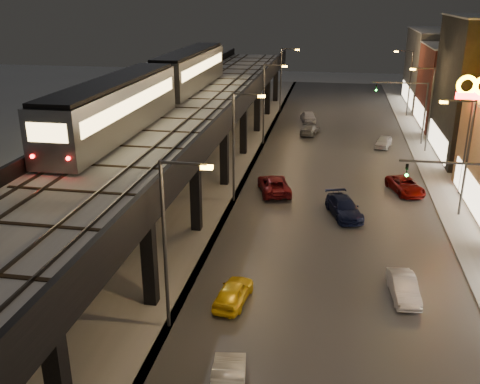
{
  "coord_description": "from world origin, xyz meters",
  "views": [
    {
      "loc": [
        7.03,
        -9.44,
        16.19
      ],
      "look_at": [
        1.77,
        20.07,
        5.0
      ],
      "focal_mm": 40.0,
      "sensor_mm": 36.0,
      "label": 1
    }
  ],
  "objects_px": {
    "car_near_white": "(228,383)",
    "car_onc_white": "(344,208)",
    "car_onc_red": "(383,142)",
    "car_far_white": "(308,117)",
    "car_mid_silver": "(274,185)",
    "car_onc_dark": "(405,186)",
    "car_taxi": "(233,293)",
    "subway_train": "(160,84)",
    "car_onc_silver": "(403,288)",
    "car_mid_dark": "(310,130)"
  },
  "relations": [
    {
      "from": "car_onc_white",
      "to": "car_onc_red",
      "type": "xyz_separation_m",
      "value": [
        4.42,
        20.68,
        -0.09
      ]
    },
    {
      "from": "car_onc_dark",
      "to": "car_mid_silver",
      "type": "bearing_deg",
      "value": 171.98
    },
    {
      "from": "car_near_white",
      "to": "car_onc_white",
      "type": "distance_m",
      "value": 21.32
    },
    {
      "from": "car_onc_silver",
      "to": "car_onc_white",
      "type": "xyz_separation_m",
      "value": [
        -3.26,
        11.36,
        0.07
      ]
    },
    {
      "from": "car_mid_silver",
      "to": "car_far_white",
      "type": "relative_size",
      "value": 1.16
    },
    {
      "from": "car_near_white",
      "to": "car_onc_dark",
      "type": "bearing_deg",
      "value": -118.83
    },
    {
      "from": "car_far_white",
      "to": "car_onc_red",
      "type": "height_order",
      "value": "car_far_white"
    },
    {
      "from": "subway_train",
      "to": "car_mid_silver",
      "type": "relative_size",
      "value": 7.71
    },
    {
      "from": "car_onc_silver",
      "to": "car_taxi",
      "type": "bearing_deg",
      "value": -172.05
    },
    {
      "from": "car_onc_dark",
      "to": "car_onc_red",
      "type": "distance_m",
      "value": 14.58
    },
    {
      "from": "car_near_white",
      "to": "car_mid_dark",
      "type": "relative_size",
      "value": 0.94
    },
    {
      "from": "car_near_white",
      "to": "car_onc_red",
      "type": "height_order",
      "value": "car_near_white"
    },
    {
      "from": "car_onc_dark",
      "to": "car_onc_white",
      "type": "xyz_separation_m",
      "value": [
        -5.23,
        -6.13,
        0.06
      ]
    },
    {
      "from": "car_taxi",
      "to": "car_mid_dark",
      "type": "height_order",
      "value": "car_taxi"
    },
    {
      "from": "car_near_white",
      "to": "car_mid_silver",
      "type": "bearing_deg",
      "value": -95.93
    },
    {
      "from": "car_near_white",
      "to": "car_mid_dark",
      "type": "height_order",
      "value": "car_near_white"
    },
    {
      "from": "car_onc_red",
      "to": "car_far_white",
      "type": "bearing_deg",
      "value": 143.89
    },
    {
      "from": "car_near_white",
      "to": "car_onc_silver",
      "type": "distance_m",
      "value": 12.44
    },
    {
      "from": "subway_train",
      "to": "car_mid_dark",
      "type": "height_order",
      "value": "subway_train"
    },
    {
      "from": "car_near_white",
      "to": "car_onc_white",
      "type": "relative_size",
      "value": 0.84
    },
    {
      "from": "subway_train",
      "to": "car_mid_silver",
      "type": "height_order",
      "value": "subway_train"
    },
    {
      "from": "car_taxi",
      "to": "car_onc_dark",
      "type": "bearing_deg",
      "value": -113.11
    },
    {
      "from": "car_taxi",
      "to": "car_onc_white",
      "type": "height_order",
      "value": "car_onc_white"
    },
    {
      "from": "car_onc_dark",
      "to": "car_near_white",
      "type": "bearing_deg",
      "value": -128.54
    },
    {
      "from": "car_taxi",
      "to": "car_onc_silver",
      "type": "height_order",
      "value": "car_taxi"
    },
    {
      "from": "subway_train",
      "to": "car_onc_white",
      "type": "bearing_deg",
      "value": -24.08
    },
    {
      "from": "car_onc_red",
      "to": "car_near_white",
      "type": "bearing_deg",
      "value": -87.61
    },
    {
      "from": "car_onc_silver",
      "to": "car_onc_white",
      "type": "height_order",
      "value": "car_onc_white"
    },
    {
      "from": "subway_train",
      "to": "car_mid_silver",
      "type": "bearing_deg",
      "value": -16.81
    },
    {
      "from": "car_far_white",
      "to": "car_onc_white",
      "type": "distance_m",
      "value": 32.14
    },
    {
      "from": "car_taxi",
      "to": "car_onc_dark",
      "type": "height_order",
      "value": "car_taxi"
    },
    {
      "from": "car_near_white",
      "to": "car_onc_white",
      "type": "height_order",
      "value": "car_onc_white"
    },
    {
      "from": "car_mid_silver",
      "to": "car_far_white",
      "type": "height_order",
      "value": "car_far_white"
    },
    {
      "from": "car_mid_silver",
      "to": "car_onc_dark",
      "type": "relative_size",
      "value": 1.13
    },
    {
      "from": "car_taxi",
      "to": "car_far_white",
      "type": "distance_m",
      "value": 45.41
    },
    {
      "from": "car_mid_silver",
      "to": "car_onc_white",
      "type": "bearing_deg",
      "value": 129.29
    },
    {
      "from": "car_mid_silver",
      "to": "car_onc_red",
      "type": "bearing_deg",
      "value": -137.19
    },
    {
      "from": "car_onc_white",
      "to": "car_onc_red",
      "type": "height_order",
      "value": "car_onc_white"
    },
    {
      "from": "car_near_white",
      "to": "car_onc_dark",
      "type": "xyz_separation_m",
      "value": [
        10.14,
        26.88,
        -0.03
      ]
    },
    {
      "from": "car_onc_white",
      "to": "car_onc_red",
      "type": "distance_m",
      "value": 21.15
    },
    {
      "from": "car_taxi",
      "to": "car_near_white",
      "type": "distance_m",
      "value": 7.28
    },
    {
      "from": "car_onc_silver",
      "to": "car_far_white",
      "type": "bearing_deg",
      "value": 94.89
    },
    {
      "from": "car_mid_silver",
      "to": "car_onc_silver",
      "type": "distance_m",
      "value": 18.05
    },
    {
      "from": "car_far_white",
      "to": "car_onc_silver",
      "type": "distance_m",
      "value": 43.88
    },
    {
      "from": "car_mid_silver",
      "to": "car_mid_dark",
      "type": "xyz_separation_m",
      "value": [
        1.92,
        20.85,
        -0.09
      ]
    },
    {
      "from": "car_taxi",
      "to": "car_mid_dark",
      "type": "xyz_separation_m",
      "value": [
        2.1,
        38.61,
        -0.02
      ]
    },
    {
      "from": "subway_train",
      "to": "car_onc_white",
      "type": "distance_m",
      "value": 19.93
    },
    {
      "from": "subway_train",
      "to": "car_mid_silver",
      "type": "xyz_separation_m",
      "value": [
        10.85,
        -3.28,
        -7.82
      ]
    },
    {
      "from": "car_near_white",
      "to": "car_far_white",
      "type": "xyz_separation_m",
      "value": [
        0.38,
        52.57,
        0.09
      ]
    },
    {
      "from": "car_mid_dark",
      "to": "car_onc_white",
      "type": "height_order",
      "value": "car_onc_white"
    }
  ]
}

